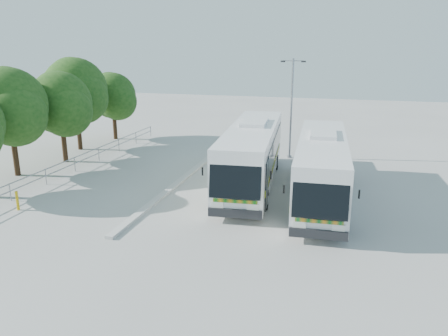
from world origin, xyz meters
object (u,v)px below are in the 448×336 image
(bollard, at_px, (17,201))
(coach_main, at_px, (252,153))
(coach_adjacent, at_px, (321,167))
(tree_far_d, at_px, (76,90))
(lamppost, at_px, (291,104))
(tree_far_c, at_px, (61,103))
(tree_far_b, at_px, (10,106))
(tree_far_e, at_px, (114,96))

(bollard, bearing_deg, coach_main, 34.89)
(coach_adjacent, bearing_deg, coach_main, 156.52)
(tree_far_d, height_order, lamppost, tree_far_d)
(tree_far_c, bearing_deg, coach_adjacent, -10.07)
(tree_far_b, xyz_separation_m, tree_far_d, (-0.30, 7.60, 0.25))
(coach_main, distance_m, coach_adjacent, 4.46)
(coach_adjacent, bearing_deg, lamppost, 104.73)
(tree_far_b, distance_m, tree_far_c, 4.01)
(tree_far_b, relative_size, bollard, 6.86)
(coach_adjacent, distance_m, bollard, 16.06)
(coach_adjacent, height_order, lamppost, lamppost)
(coach_adjacent, relative_size, bollard, 12.19)
(tree_far_d, relative_size, tree_far_e, 1.24)
(tree_far_b, bearing_deg, bollard, -50.20)
(coach_main, bearing_deg, tree_far_b, -176.75)
(tree_far_c, xyz_separation_m, tree_far_e, (-0.51, 8.20, -0.37))
(coach_main, distance_m, lamppost, 7.64)
(tree_far_b, xyz_separation_m, tree_far_c, (0.89, 3.90, -0.31))
(tree_far_d, bearing_deg, tree_far_b, -87.77)
(lamppost, bearing_deg, tree_far_c, -161.74)
(bollard, bearing_deg, tree_far_e, 102.96)
(tree_far_e, height_order, bollard, tree_far_e)
(coach_main, xyz_separation_m, lamppost, (1.37, 7.22, 2.08))
(tree_far_e, bearing_deg, tree_far_c, -86.46)
(lamppost, relative_size, bollard, 7.22)
(tree_far_b, bearing_deg, coach_main, 8.29)
(coach_main, bearing_deg, bollard, -150.16)
(tree_far_b, distance_m, coach_adjacent, 19.46)
(tree_far_b, bearing_deg, lamppost, 29.81)
(lamppost, height_order, bollard, lamppost)
(tree_far_b, relative_size, coach_main, 0.53)
(tree_far_c, height_order, coach_main, tree_far_c)
(tree_far_b, xyz_separation_m, coach_adjacent, (19.26, 0.64, -2.71))
(tree_far_d, distance_m, coach_adjacent, 20.96)
(coach_main, height_order, coach_adjacent, coach_main)
(tree_far_b, height_order, tree_far_d, tree_far_d)
(coach_main, bearing_deg, tree_far_e, 140.97)
(tree_far_c, bearing_deg, tree_far_d, 107.83)
(tree_far_e, relative_size, bollard, 5.84)
(tree_far_b, relative_size, coach_adjacent, 0.56)
(coach_main, distance_m, bollard, 13.12)
(tree_far_e, distance_m, lamppost, 16.28)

